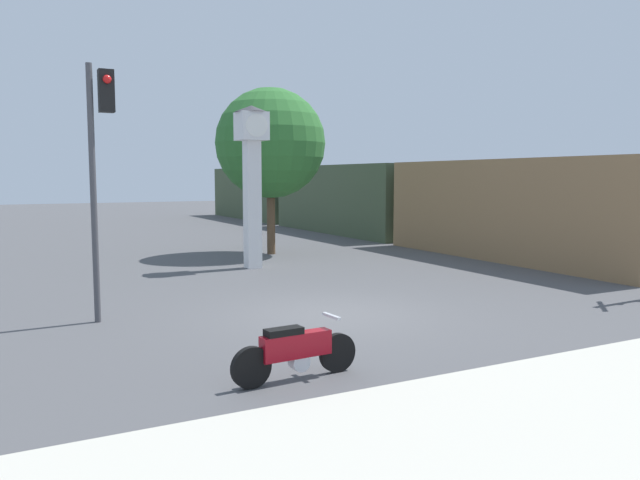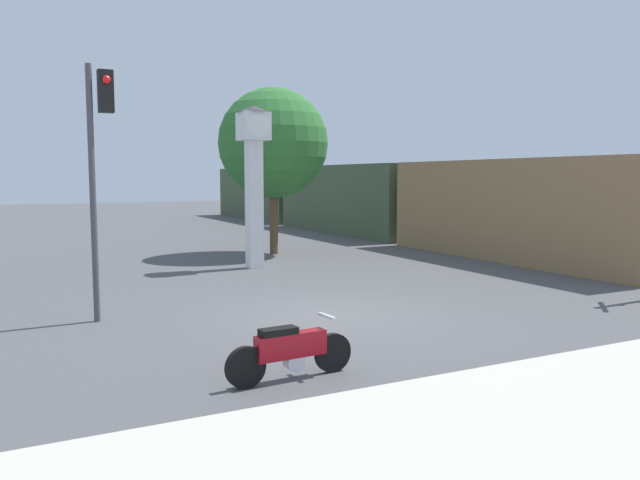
# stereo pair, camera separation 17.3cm
# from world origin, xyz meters

# --- Properties ---
(ground_plane) EXTENTS (120.00, 120.00, 0.00)m
(ground_plane) POSITION_xyz_m (0.00, 0.00, 0.00)
(ground_plane) COLOR #4C4C4F
(motorcycle) EXTENTS (1.94, 0.42, 0.86)m
(motorcycle) POSITION_xyz_m (-2.42, -3.43, 0.41)
(motorcycle) COLOR black
(motorcycle) RESTS_ON ground_plane
(clock_tower) EXTENTS (1.02, 1.02, 4.97)m
(clock_tower) POSITION_xyz_m (1.00, 6.91, 3.26)
(clock_tower) COLOR white
(clock_tower) RESTS_ON ground_plane
(freight_train) EXTENTS (2.80, 34.60, 3.40)m
(freight_train) POSITION_xyz_m (9.90, 16.40, 1.70)
(freight_train) COLOR olive
(freight_train) RESTS_ON ground_plane
(traffic_light) EXTENTS (0.50, 0.35, 4.94)m
(traffic_light) POSITION_xyz_m (-4.22, 1.50, 3.36)
(traffic_light) COLOR #47474C
(traffic_light) RESTS_ON ground_plane
(street_tree) EXTENTS (3.96, 3.96, 6.01)m
(street_tree) POSITION_xyz_m (2.88, 9.88, 4.02)
(street_tree) COLOR brown
(street_tree) RESTS_ON ground_plane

